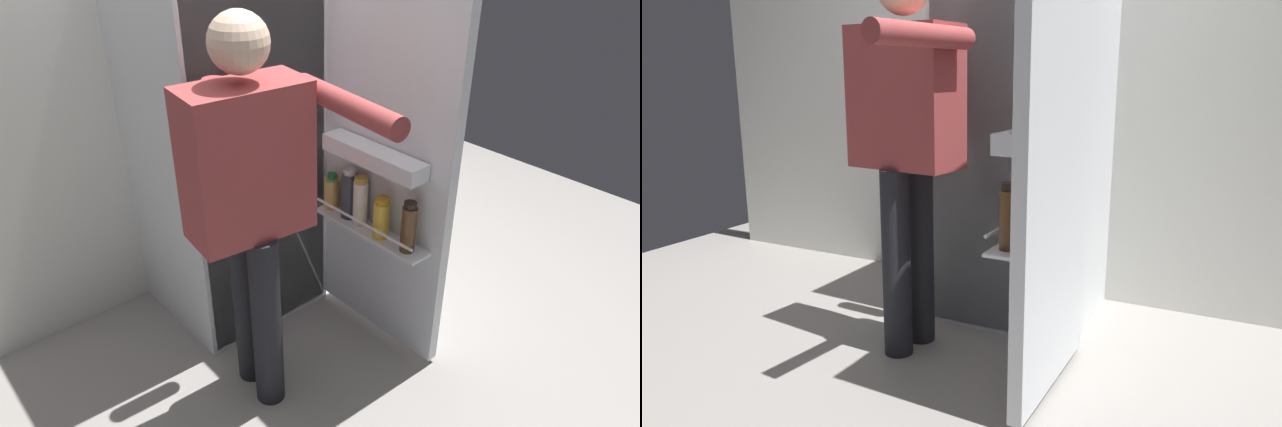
# 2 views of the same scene
# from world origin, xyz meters

# --- Properties ---
(ground_plane) EXTENTS (5.19, 5.19, 0.00)m
(ground_plane) POSITION_xyz_m (0.00, 0.00, 0.00)
(ground_plane) COLOR gray
(kitchen_wall) EXTENTS (4.40, 0.10, 2.50)m
(kitchen_wall) POSITION_xyz_m (0.00, 0.95, 1.25)
(kitchen_wall) COLOR silver
(kitchen_wall) RESTS_ON ground_plane
(refrigerator) EXTENTS (0.74, 1.34, 1.75)m
(refrigerator) POSITION_xyz_m (0.03, 0.52, 0.87)
(refrigerator) COLOR silver
(refrigerator) RESTS_ON ground_plane
(person) EXTENTS (0.54, 0.78, 1.58)m
(person) POSITION_xyz_m (-0.27, -0.03, 0.95)
(person) COLOR black
(person) RESTS_ON ground_plane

